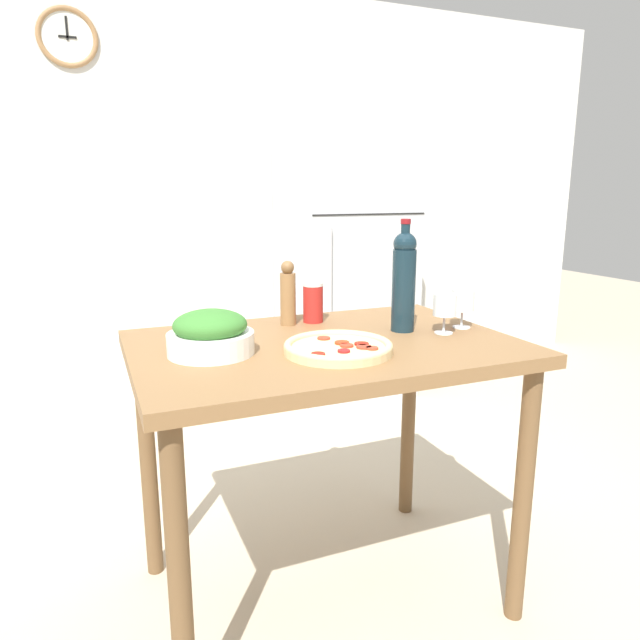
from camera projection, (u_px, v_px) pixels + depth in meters
The scene contains 11 objects.
ground_plane at pixel (324, 591), 1.96m from camera, with size 14.00×14.00×0.00m, color #BCAD93.
wall_back at pixel (189, 197), 3.68m from camera, with size 6.40×0.08×2.60m.
refrigerator at pixel (345, 269), 3.77m from camera, with size 0.76×0.73×1.68m.
prep_counter at pixel (325, 378), 1.79m from camera, with size 1.16×0.80×0.89m.
wine_bottle at pixel (404, 279), 1.86m from camera, with size 0.08×0.08×0.37m.
wine_glass_near at pixel (445, 307), 1.84m from camera, with size 0.08×0.08×0.13m.
wine_glass_far at pixel (463, 302), 1.92m from camera, with size 0.08×0.08×0.13m.
pepper_mill at pixel (288, 294), 1.96m from camera, with size 0.05×0.05×0.22m.
salad_bowl at pixel (211, 334), 1.61m from camera, with size 0.25×0.25×0.13m.
homemade_pizza at pixel (338, 347), 1.64m from camera, with size 0.31×0.31×0.03m.
salt_canister at pixel (313, 302), 2.01m from camera, with size 0.07×0.07×0.14m.
Camera 1 is at (-0.67, -1.57, 1.34)m, focal length 32.00 mm.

